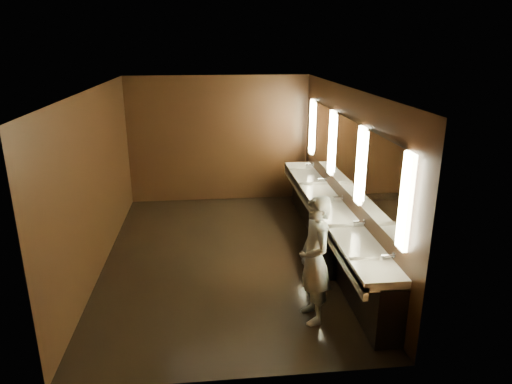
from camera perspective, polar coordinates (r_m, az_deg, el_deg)
floor at (r=7.87m, az=-3.78°, el=-7.99°), size 6.00×6.00×0.00m
ceiling at (r=7.09m, az=-4.26°, el=12.74°), size 4.00×6.00×0.02m
wall_back at (r=10.27m, az=-4.67°, el=6.55°), size 4.00×0.02×2.80m
wall_front at (r=4.56m, az=-2.51°, el=-8.84°), size 4.00×0.02×2.80m
wall_left at (r=7.57m, az=-19.32°, el=1.28°), size 0.02×6.00×2.80m
wall_right at (r=7.69m, az=11.07°, el=2.25°), size 0.02×6.00×2.80m
sink_counter at (r=7.92m, az=9.24°, el=-4.08°), size 0.55×5.40×1.01m
mirror_band at (r=7.59m, az=11.09°, el=4.78°), size 0.06×5.03×1.15m
person at (r=5.89m, az=7.34°, el=-8.43°), size 0.47×0.66×1.70m
trash_bin at (r=7.22m, az=9.21°, el=-8.41°), size 0.39×0.39×0.53m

